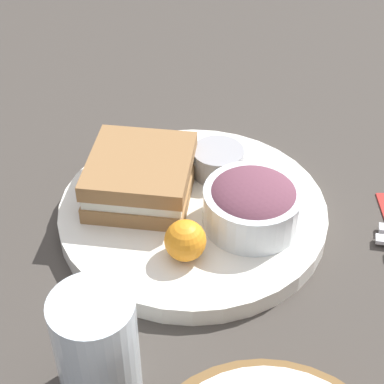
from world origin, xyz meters
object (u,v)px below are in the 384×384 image
(plate, at_px, (192,213))
(dressing_cup, at_px, (217,161))
(drink_glass, at_px, (96,348))
(salad_bowl, at_px, (252,203))
(sandwich, at_px, (140,176))

(plate, bearing_deg, dressing_cup, -116.01)
(drink_glass, bearing_deg, dressing_cup, -111.39)
(salad_bowl, distance_m, dressing_cup, 0.09)
(plate, distance_m, salad_bowl, 0.08)
(sandwich, distance_m, salad_bowl, 0.13)
(sandwich, height_order, dressing_cup, sandwich)
(sandwich, relative_size, drink_glass, 1.17)
(salad_bowl, distance_m, drink_glass, 0.23)
(salad_bowl, bearing_deg, dressing_cup, -68.72)
(drink_glass, bearing_deg, plate, -110.04)
(dressing_cup, height_order, drink_glass, drink_glass)
(salad_bowl, xyz_separation_m, drink_glass, (0.14, 0.19, 0.01))
(salad_bowl, relative_size, dressing_cup, 1.75)
(dressing_cup, bearing_deg, salad_bowl, 111.28)
(salad_bowl, relative_size, drink_glass, 0.94)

